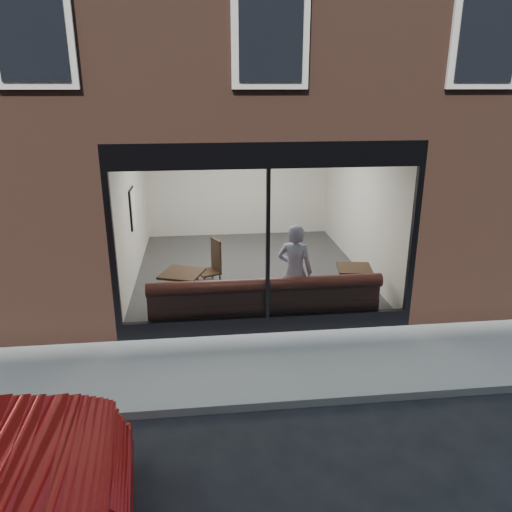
{
  "coord_description": "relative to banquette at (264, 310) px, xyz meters",
  "views": [
    {
      "loc": [
        -1.07,
        -5.53,
        4.0
      ],
      "look_at": [
        -0.15,
        2.4,
        1.27
      ],
      "focal_mm": 35.0,
      "sensor_mm": 36.0,
      "label": 1
    }
  ],
  "objects": [
    {
      "name": "cafe_chair_left",
      "position": [
        -0.93,
        1.98,
        0.01
      ],
      "size": [
        0.57,
        0.57,
        0.04
      ],
      "primitive_type": "cube",
      "rotation": [
        0.0,
        0.0,
        3.55
      ],
      "color": "#322013",
      "rests_on": "cafe_floor"
    },
    {
      "name": "host_building_pier_left",
      "position": [
        -3.75,
        5.55,
        1.38
      ],
      "size": [
        2.5,
        12.0,
        3.2
      ],
      "primitive_type": "cube",
      "color": "brown",
      "rests_on": "ground"
    },
    {
      "name": "wall_poster",
      "position": [
        -2.45,
        2.43,
        1.34
      ],
      "size": [
        0.02,
        0.58,
        0.78
      ],
      "primitive_type": "cube",
      "color": "white",
      "rests_on": "cafe_wall_left"
    },
    {
      "name": "storefront_mullion",
      "position": [
        0.0,
        -0.4,
        1.32
      ],
      "size": [
        0.06,
        0.1,
        2.5
      ],
      "primitive_type": "cube",
      "color": "black",
      "rests_on": "storefront_kick"
    },
    {
      "name": "host_building_pier_right",
      "position": [
        3.75,
        5.55,
        1.38
      ],
      "size": [
        2.5,
        12.0,
        3.2
      ],
      "primitive_type": "cube",
      "color": "brown",
      "rests_on": "ground"
    },
    {
      "name": "banquette",
      "position": [
        0.0,
        0.0,
        0.0
      ],
      "size": [
        4.0,
        0.55,
        0.45
      ],
      "primitive_type": "cube",
      "color": "#3E1617",
      "rests_on": "cafe_floor"
    },
    {
      "name": "storefront_glass",
      "position": [
        0.0,
        -0.43,
        1.33
      ],
      "size": [
        4.8,
        0.0,
        4.8
      ],
      "primitive_type": "plane",
      "rotation": [
        1.57,
        0.0,
        0.0
      ],
      "color": "white",
      "rests_on": "storefront_kick"
    },
    {
      "name": "cafe_wall_left",
      "position": [
        -2.49,
        2.55,
        1.37
      ],
      "size": [
        0.0,
        6.0,
        6.0
      ],
      "primitive_type": "plane",
      "rotation": [
        1.57,
        0.0,
        1.57
      ],
      "color": "silver",
      "rests_on": "ground"
    },
    {
      "name": "ground",
      "position": [
        0.0,
        -2.45,
        -0.23
      ],
      "size": [
        120.0,
        120.0,
        0.0
      ],
      "primitive_type": "plane",
      "color": "black",
      "rests_on": "ground"
    },
    {
      "name": "sidewalk_near",
      "position": [
        0.0,
        -1.45,
        -0.22
      ],
      "size": [
        40.0,
        2.0,
        0.01
      ],
      "primitive_type": "cube",
      "color": "gray",
      "rests_on": "ground"
    },
    {
      "name": "cafe_table_right",
      "position": [
        1.78,
        0.55,
        0.52
      ],
      "size": [
        0.72,
        0.72,
        0.04
      ],
      "primitive_type": "cube",
      "rotation": [
        0.0,
        0.0,
        -0.16
      ],
      "color": "#322013",
      "rests_on": "cafe_floor"
    },
    {
      "name": "cafe_table_left",
      "position": [
        -1.44,
        0.65,
        0.52
      ],
      "size": [
        0.9,
        0.9,
        0.05
      ],
      "primitive_type": "cube",
      "rotation": [
        0.0,
        0.0,
        -0.36
      ],
      "color": "#322013",
      "rests_on": "cafe_floor"
    },
    {
      "name": "cafe_wall_back",
      "position": [
        0.0,
        5.54,
        1.37
      ],
      "size": [
        5.0,
        0.0,
        5.0
      ],
      "primitive_type": "plane",
      "rotation": [
        1.57,
        0.0,
        0.0
      ],
      "color": "silver",
      "rests_on": "ground"
    },
    {
      "name": "cafe_wall_right",
      "position": [
        2.49,
        2.55,
        1.37
      ],
      "size": [
        0.0,
        6.0,
        6.0
      ],
      "primitive_type": "plane",
      "rotation": [
        1.57,
        0.0,
        -1.57
      ],
      "color": "silver",
      "rests_on": "ground"
    },
    {
      "name": "storefront_kick",
      "position": [
        0.0,
        -0.4,
        -0.08
      ],
      "size": [
        5.0,
        0.1,
        0.3
      ],
      "primitive_type": "cube",
      "color": "black",
      "rests_on": "ground"
    },
    {
      "name": "host_building_backfill",
      "position": [
        0.0,
        8.55,
        1.38
      ],
      "size": [
        5.0,
        6.0,
        3.2
      ],
      "primitive_type": "cube",
      "color": "brown",
      "rests_on": "ground"
    },
    {
      "name": "kerb_near",
      "position": [
        0.0,
        -2.5,
        -0.17
      ],
      "size": [
        40.0,
        0.1,
        0.12
      ],
      "primitive_type": "cube",
      "color": "gray",
      "rests_on": "ground"
    },
    {
      "name": "storefront_header",
      "position": [
        0.0,
        -0.4,
        2.77
      ],
      "size": [
        5.0,
        0.1,
        0.4
      ],
      "primitive_type": "cube",
      "color": "black",
      "rests_on": "host_building_upper"
    },
    {
      "name": "person",
      "position": [
        0.57,
        0.2,
        0.64
      ],
      "size": [
        0.75,
        0.64,
        1.73
      ],
      "primitive_type": "imported",
      "rotation": [
        0.0,
        0.0,
        2.72
      ],
      "color": "#A2AFD2",
      "rests_on": "cafe_floor"
    },
    {
      "name": "cafe_floor",
      "position": [
        0.0,
        2.55,
        -0.21
      ],
      "size": [
        6.0,
        6.0,
        0.0
      ],
      "primitive_type": "plane",
      "color": "#2D2D30",
      "rests_on": "ground"
    },
    {
      "name": "cafe_ceiling",
      "position": [
        0.0,
        2.55,
        2.97
      ],
      "size": [
        6.0,
        6.0,
        0.0
      ],
      "primitive_type": "plane",
      "rotation": [
        3.14,
        0.0,
        0.0
      ],
      "color": "white",
      "rests_on": "host_building_upper"
    }
  ]
}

